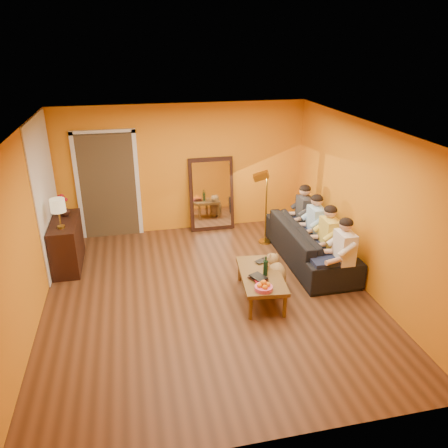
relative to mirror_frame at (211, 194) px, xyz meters
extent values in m
cube|color=brown|center=(-0.55, -2.63, -0.76)|extent=(5.00, 5.50, 0.00)
cube|color=white|center=(-0.55, -2.63, 1.84)|extent=(5.00, 5.50, 0.00)
cube|color=orange|center=(-0.55, 0.12, 0.54)|extent=(5.00, 0.00, 2.60)
cube|color=orange|center=(-3.05, -2.63, 0.54)|extent=(0.00, 5.50, 2.60)
cube|color=orange|center=(1.95, -2.63, 0.54)|extent=(0.00, 5.50, 2.60)
cube|color=white|center=(-3.04, -0.88, 0.54)|extent=(0.02, 1.90, 2.58)
cube|color=#3F2D19|center=(-2.05, 0.20, 0.29)|extent=(1.06, 0.30, 2.10)
cube|color=white|center=(-2.62, 0.08, 0.29)|extent=(0.08, 0.06, 2.20)
cube|color=white|center=(-1.48, 0.08, 0.29)|extent=(0.08, 0.06, 2.20)
cube|color=white|center=(-2.05, 0.08, 1.36)|extent=(1.22, 0.06, 0.08)
cube|color=black|center=(0.00, 0.00, 0.00)|extent=(0.92, 0.27, 1.51)
cube|color=white|center=(0.00, -0.04, 0.00)|extent=(0.78, 0.21, 1.35)
cube|color=black|center=(-2.79, -1.08, -0.34)|extent=(0.44, 1.18, 0.85)
imported|color=black|center=(1.45, -1.82, -0.41)|extent=(2.38, 0.93, 0.70)
cylinder|color=black|center=(0.28, -2.87, -0.18)|extent=(0.07, 0.07, 0.31)
imported|color=#B27F3F|center=(0.35, -2.70, -0.30)|extent=(0.10, 0.10, 0.09)
imported|color=black|center=(0.41, -2.47, -0.33)|extent=(0.37, 0.32, 0.02)
imported|color=black|center=(0.05, -3.02, -0.33)|extent=(0.30, 0.32, 0.02)
imported|color=maroon|center=(0.06, -3.01, -0.31)|extent=(0.17, 0.23, 0.02)
imported|color=black|center=(0.05, -3.03, -0.29)|extent=(0.27, 0.30, 0.02)
imported|color=black|center=(-2.79, -0.83, 0.19)|extent=(0.19, 0.19, 0.20)
camera|label=1|loc=(-1.57, -8.39, 2.99)|focal=35.00mm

